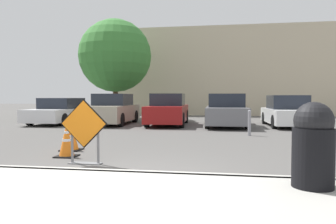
{
  "coord_description": "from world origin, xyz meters",
  "views": [
    {
      "loc": [
        1.66,
        -5.28,
        1.38
      ],
      "look_at": [
        -0.19,
        6.16,
        0.85
      ],
      "focal_mm": 35.0,
      "sensor_mm": 36.0,
      "label": 1
    }
  ],
  "objects": [
    {
      "name": "bollard_nearest",
      "position": [
        2.68,
        6.73,
        0.49
      ],
      "size": [
        0.12,
        0.12,
        0.92
      ],
      "color": "gray",
      "rests_on": "ground_plane"
    },
    {
      "name": "trash_bin",
      "position": [
        2.92,
        -0.55,
        0.73
      ],
      "size": [
        0.56,
        0.56,
        1.18
      ],
      "color": "black",
      "rests_on": "sidewalk_strip"
    },
    {
      "name": "traffic_cone_nearest",
      "position": [
        -1.86,
        1.78,
        0.38
      ],
      "size": [
        0.46,
        0.46,
        0.78
      ],
      "color": "black",
      "rests_on": "ground_plane"
    },
    {
      "name": "street_tree_behind_lot",
      "position": [
        -5.09,
        15.11,
        4.04
      ],
      "size": [
        4.66,
        4.66,
        6.38
      ],
      "color": "#513823",
      "rests_on": "ground_plane"
    },
    {
      "name": "sidewalk_strip",
      "position": [
        0.0,
        -1.41,
        0.07
      ],
      "size": [
        29.46,
        2.82,
        0.14
      ],
      "color": "#ADAAA3",
      "rests_on": "ground_plane"
    },
    {
      "name": "parked_car_nearest",
      "position": [
        -6.64,
        10.81,
        0.62
      ],
      "size": [
        1.98,
        4.64,
        1.34
      ],
      "rotation": [
        0.0,
        0.0,
        3.13
      ],
      "color": "silver",
      "rests_on": "ground_plane"
    },
    {
      "name": "ground_plane",
      "position": [
        0.0,
        10.0,
        0.0
      ],
      "size": [
        96.0,
        96.0,
        0.0
      ],
      "primitive_type": "plane",
      "color": "#565451"
    },
    {
      "name": "parked_car_third",
      "position": [
        -0.93,
        10.76,
        0.72
      ],
      "size": [
        1.95,
        4.48,
        1.55
      ],
      "rotation": [
        0.0,
        0.0,
        3.18
      ],
      "color": "maroon",
      "rests_on": "ground_plane"
    },
    {
      "name": "building_facade_backdrop",
      "position": [
        3.28,
        21.94,
        3.35
      ],
      "size": [
        19.94,
        5.0,
        6.71
      ],
      "color": "beige",
      "rests_on": "ground_plane"
    },
    {
      "name": "parked_car_second",
      "position": [
        -3.79,
        10.74,
        0.72
      ],
      "size": [
        1.95,
        4.5,
        1.55
      ],
      "rotation": [
        0.0,
        0.0,
        3.16
      ],
      "color": "#A39984",
      "rests_on": "ground_plane"
    },
    {
      "name": "traffic_cone_second",
      "position": [
        -2.16,
        2.66,
        0.36
      ],
      "size": [
        0.49,
        0.49,
        0.74
      ],
      "color": "black",
      "rests_on": "ground_plane"
    },
    {
      "name": "parked_car_fourth",
      "position": [
        1.92,
        10.48,
        0.71
      ],
      "size": [
        1.94,
        4.41,
        1.54
      ],
      "rotation": [
        0.0,
        0.0,
        3.15
      ],
      "color": "slate",
      "rests_on": "ground_plane"
    },
    {
      "name": "road_closed_sign",
      "position": [
        -1.1,
        1.04,
        0.71
      ],
      "size": [
        1.0,
        0.2,
        1.34
      ],
      "color": "black",
      "rests_on": "ground_plane"
    },
    {
      "name": "bollard_second",
      "position": [
        4.47,
        6.73,
        0.55
      ],
      "size": [
        0.12,
        0.12,
        1.04
      ],
      "color": "gray",
      "rests_on": "ground_plane"
    },
    {
      "name": "curb_lip",
      "position": [
        0.0,
        0.0,
        0.07
      ],
      "size": [
        29.46,
        0.2,
        0.14
      ],
      "color": "#ADAAA3",
      "rests_on": "ground_plane"
    },
    {
      "name": "parked_car_fifth",
      "position": [
        4.78,
        10.87,
        0.67
      ],
      "size": [
        1.99,
        4.26,
        1.47
      ],
      "rotation": [
        0.0,
        0.0,
        3.17
      ],
      "color": "white",
      "rests_on": "ground_plane"
    }
  ]
}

